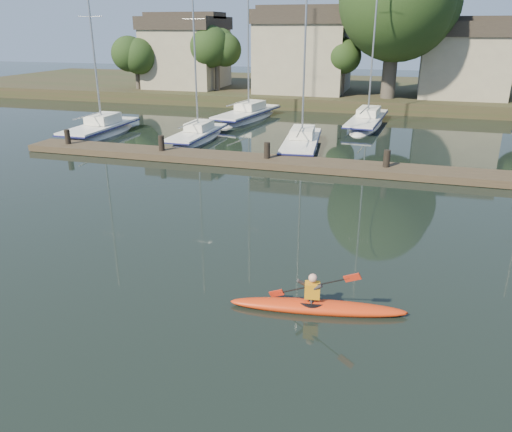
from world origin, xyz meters
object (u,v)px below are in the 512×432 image
(kayak, at_px, (317,304))
(sailboat_1, at_px, (197,142))
(sailboat_0, at_px, (101,138))
(sailboat_2, at_px, (301,151))
(sailboat_6, at_px, (366,128))
(sailboat_5, at_px, (247,122))
(dock, at_px, (324,166))

(kayak, distance_m, sailboat_1, 21.17)
(sailboat_0, bearing_deg, sailboat_2, -1.08)
(sailboat_6, bearing_deg, sailboat_5, -175.96)
(sailboat_0, distance_m, sailboat_1, 6.83)
(kayak, bearing_deg, sailboat_5, 101.76)
(sailboat_0, distance_m, sailboat_6, 18.80)
(kayak, relative_size, sailboat_6, 0.28)
(sailboat_1, bearing_deg, dock, -27.32)
(sailboat_0, bearing_deg, dock, -16.36)
(sailboat_0, bearing_deg, kayak, -45.70)
(dock, bearing_deg, sailboat_0, 164.17)
(sailboat_5, bearing_deg, sailboat_1, -86.27)
(kayak, distance_m, sailboat_6, 26.37)
(sailboat_0, height_order, sailboat_2, sailboat_2)
(dock, distance_m, sailboat_6, 13.02)
(kayak, height_order, sailboat_1, sailboat_1)
(sailboat_0, distance_m, sailboat_2, 13.69)
(sailboat_5, xyz_separation_m, sailboat_6, (9.17, 0.01, 0.01))
(kayak, relative_size, sailboat_5, 0.28)
(sailboat_1, bearing_deg, kayak, -58.23)
(dock, relative_size, sailboat_5, 2.14)
(dock, xyz_separation_m, sailboat_2, (-2.07, 4.34, -0.38))
(sailboat_5, bearing_deg, kayak, -59.81)
(kayak, height_order, sailboat_2, sailboat_2)
(sailboat_2, xyz_separation_m, sailboat_5, (-6.09, 8.63, -0.02))
(sailboat_1, bearing_deg, sailboat_2, -2.81)
(dock, bearing_deg, sailboat_6, 85.56)
(dock, bearing_deg, kayak, -81.59)
(dock, bearing_deg, sailboat_5, 122.19)
(sailboat_0, bearing_deg, sailboat_1, 1.93)
(kayak, relative_size, sailboat_1, 0.36)
(sailboat_2, bearing_deg, dock, -70.66)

